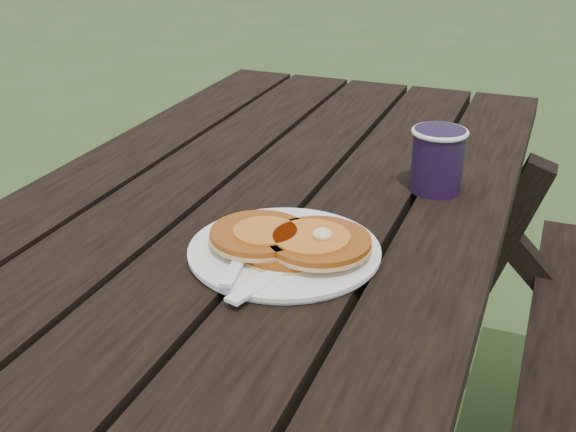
% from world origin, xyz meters
% --- Properties ---
extents(plate, '(0.26, 0.26, 0.01)m').
position_xyz_m(plate, '(0.11, -0.01, 0.76)').
color(plate, white).
rests_on(plate, picnic_table).
extents(pancake_stack, '(0.22, 0.14, 0.04)m').
position_xyz_m(pancake_stack, '(0.12, -0.02, 0.77)').
color(pancake_stack, '#9F4C12').
rests_on(pancake_stack, plate).
extents(knife, '(0.07, 0.18, 0.00)m').
position_xyz_m(knife, '(0.13, -0.08, 0.76)').
color(knife, white).
rests_on(knife, plate).
extents(fork, '(0.06, 0.16, 0.01)m').
position_xyz_m(fork, '(0.07, -0.09, 0.77)').
color(fork, white).
rests_on(fork, plate).
extents(coffee_cup, '(0.09, 0.09, 0.10)m').
position_xyz_m(coffee_cup, '(0.25, 0.28, 0.81)').
color(coffee_cup, black).
rests_on(coffee_cup, picnic_table).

